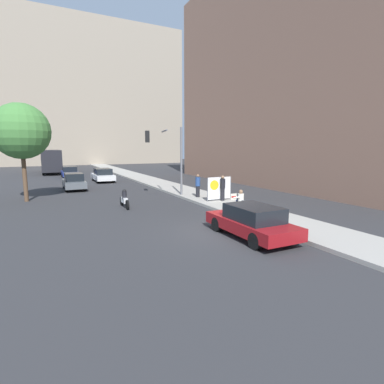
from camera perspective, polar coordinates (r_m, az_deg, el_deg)
The scene contains 16 objects.
ground_plane at distance 13.52m, azimuth 5.74°, elevation -7.56°, with size 160.00×160.00×0.00m, color #303033.
sidewalk_curb at distance 28.25m, azimuth -4.41°, elevation 1.04°, with size 3.01×90.00×0.17m, color #A8A399.
building_backdrop_far at distance 74.87m, azimuth -23.28°, elevation 16.81°, with size 52.00×12.00×30.88m.
building_backdrop_right at distance 33.16m, azimuth 19.82°, elevation 20.87°, with size 10.00×32.00×22.23m.
seated_protester at distance 16.85m, azimuth 9.37°, elevation -1.51°, with size 0.92×0.77×1.24m.
jogger_on_sidewalk at distance 20.24m, azimuth 5.85°, elevation 0.78°, with size 0.34×0.34×1.70m.
pedestrian_behind at distance 21.60m, azimuth 1.11°, elevation 1.24°, with size 0.34×0.34×1.65m.
protest_banner at distance 20.25m, azimuth 5.18°, elevation 0.74°, with size 1.86×0.06×1.59m.
traffic_light_pole at distance 22.39m, azimuth -4.60°, elevation 8.09°, with size 2.69×2.46×5.06m.
parked_car_curbside at distance 12.75m, azimuth 11.32°, elevation -5.47°, with size 1.87×4.38×1.36m.
car_on_road_nearest at distance 28.65m, azimuth -21.57°, elevation 1.89°, with size 1.72×4.43×1.48m.
car_on_road_midblock at distance 34.39m, azimuth -16.61°, elevation 3.12°, with size 1.89×4.70×1.45m.
car_on_road_distant at distance 40.45m, azimuth -22.28°, elevation 3.55°, with size 1.85×4.65×1.39m.
city_bus_on_road at distance 49.00m, azimuth -25.29°, elevation 5.57°, with size 2.56×11.13×3.36m.
motorcycle_on_road at distance 19.13m, azimuth -12.76°, elevation -1.39°, with size 0.28×2.05×1.17m.
street_tree_near_curb at distance 23.63m, azimuth -29.79°, elevation 9.99°, with size 3.77×3.77×6.70m.
Camera 1 is at (-6.94, -10.99, 3.72)m, focal length 28.00 mm.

